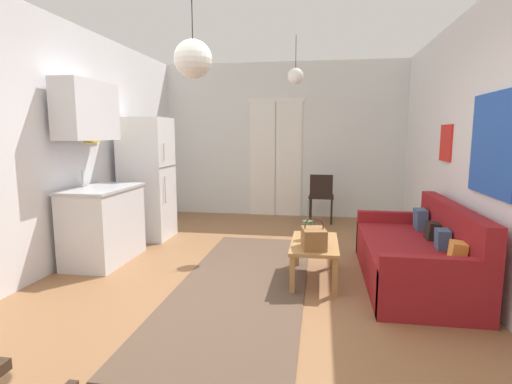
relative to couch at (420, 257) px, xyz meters
name	(u,v)px	position (x,y,z in m)	size (l,w,h in m)	color
ground_plane	(244,297)	(-1.73, -0.57, -0.31)	(4.98, 8.14, 0.10)	#8E603D
wall_back	(282,141)	(-1.74, 3.25, 1.13)	(4.58, 0.13, 2.81)	silver
wall_right	(508,148)	(0.50, -0.56, 1.14)	(0.12, 7.74, 2.81)	silver
wall_left	(25,146)	(-3.97, -0.57, 1.14)	(0.12, 7.74, 2.81)	silver
area_rug	(243,284)	(-1.78, -0.35, -0.26)	(1.27, 3.53, 0.01)	brown
couch	(420,257)	(0.00, 0.00, 0.00)	(0.92, 1.98, 0.82)	maroon
coffee_table	(314,247)	(-1.07, -0.10, 0.09)	(0.48, 0.90, 0.41)	#A87542
bamboo_vase	(308,230)	(-1.15, 0.01, 0.24)	(0.11, 0.11, 0.42)	#47704C
handbag	(314,238)	(-1.08, -0.33, 0.24)	(0.27, 0.33, 0.31)	brown
refrigerator	(147,179)	(-3.51, 1.25, 0.61)	(0.67, 0.63, 1.75)	white
kitchen_counter	(99,194)	(-3.60, 0.13, 0.55)	(0.61, 1.04, 2.12)	silver
accent_chair	(321,195)	(-1.00, 2.64, 0.23)	(0.43, 0.41, 0.85)	black
pendant_lamp_near	(193,59)	(-2.03, -1.07, 1.84)	(0.30, 0.30, 0.86)	black
pendant_lamp_far	(296,76)	(-1.38, 1.31, 2.02)	(0.21, 0.21, 0.63)	black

